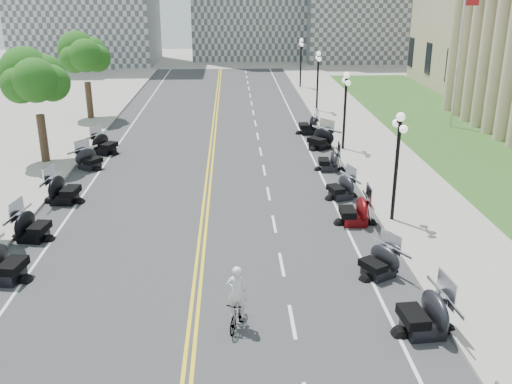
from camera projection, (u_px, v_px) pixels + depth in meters
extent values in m
plane|color=gray|center=(199.00, 266.00, 22.02)|extent=(160.00, 160.00, 0.00)
cube|color=#333335|center=(208.00, 182.00, 31.40)|extent=(16.00, 90.00, 0.01)
cube|color=yellow|center=(206.00, 182.00, 31.40)|extent=(0.12, 90.00, 0.00)
cube|color=yellow|center=(210.00, 182.00, 31.41)|extent=(0.12, 90.00, 0.00)
cube|color=white|center=(324.00, 180.00, 31.66)|extent=(0.12, 90.00, 0.00)
cube|color=white|center=(91.00, 184.00, 31.14)|extent=(0.12, 90.00, 0.00)
cube|color=white|center=(292.00, 321.00, 18.39)|extent=(0.12, 2.00, 0.00)
cube|color=white|center=(282.00, 264.00, 22.15)|extent=(0.12, 2.00, 0.00)
cube|color=white|center=(274.00, 224.00, 25.90)|extent=(0.12, 2.00, 0.00)
cube|color=white|center=(268.00, 194.00, 29.65)|extent=(0.12, 2.00, 0.00)
cube|color=white|center=(264.00, 170.00, 33.41)|extent=(0.12, 2.00, 0.00)
cube|color=white|center=(261.00, 151.00, 37.16)|extent=(0.12, 2.00, 0.00)
cube|color=white|center=(258.00, 136.00, 40.92)|extent=(0.12, 2.00, 0.00)
cube|color=white|center=(255.00, 123.00, 44.67)|extent=(0.12, 2.00, 0.00)
cube|color=white|center=(253.00, 113.00, 48.43)|extent=(0.12, 2.00, 0.00)
cube|color=white|center=(252.00, 103.00, 52.18)|extent=(0.12, 2.00, 0.00)
cube|color=white|center=(250.00, 95.00, 55.94)|extent=(0.12, 2.00, 0.00)
cube|color=white|center=(249.00, 88.00, 59.69)|extent=(0.12, 2.00, 0.00)
cube|color=white|center=(248.00, 82.00, 63.45)|extent=(0.12, 2.00, 0.00)
cube|color=white|center=(247.00, 77.00, 67.20)|extent=(0.12, 2.00, 0.00)
cube|color=white|center=(246.00, 72.00, 70.96)|extent=(0.12, 2.00, 0.00)
cube|color=#9E9991|center=(396.00, 178.00, 31.81)|extent=(5.00, 90.00, 0.15)
cube|color=#9E9991|center=(15.00, 184.00, 30.95)|extent=(5.00, 90.00, 0.15)
cube|color=#356023|center=(464.00, 140.00, 39.62)|extent=(9.00, 60.00, 0.10)
imported|color=#A51414|center=(237.00, 313.00, 17.98)|extent=(0.90, 1.74, 1.01)
imported|color=silver|center=(237.00, 273.00, 17.50)|extent=(0.65, 0.43, 1.79)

